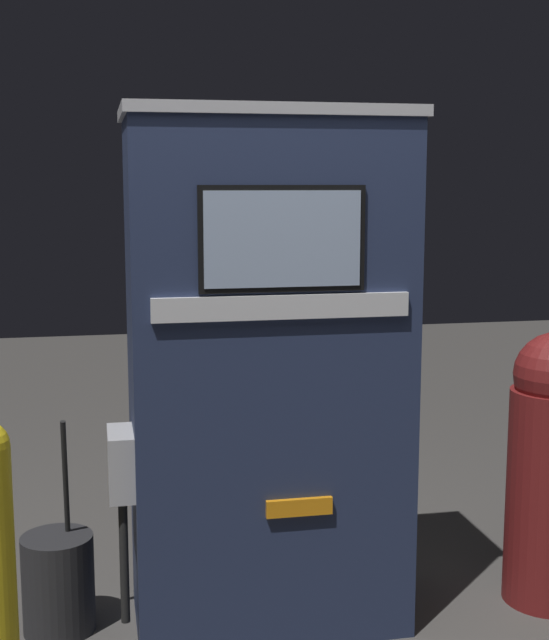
{
  "coord_description": "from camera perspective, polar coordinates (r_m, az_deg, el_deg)",
  "views": [
    {
      "loc": [
        -0.62,
        -2.93,
        1.67
      ],
      "look_at": [
        0.0,
        0.13,
        1.19
      ],
      "focal_mm": 50.0,
      "sensor_mm": 36.0,
      "label": 1
    }
  ],
  "objects": [
    {
      "name": "gas_pump",
      "position": [
        3.32,
        -0.49,
        -3.43
      ],
      "size": [
        1.12,
        0.56,
        1.94
      ],
      "color": "#232D4C",
      "rests_on": "ground_plane"
    },
    {
      "name": "squeegee_bucket",
      "position": [
        3.58,
        -13.67,
        -16.01
      ],
      "size": [
        0.27,
        0.27,
        0.83
      ],
      "color": "#262628",
      "rests_on": "ground_plane"
    }
  ]
}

